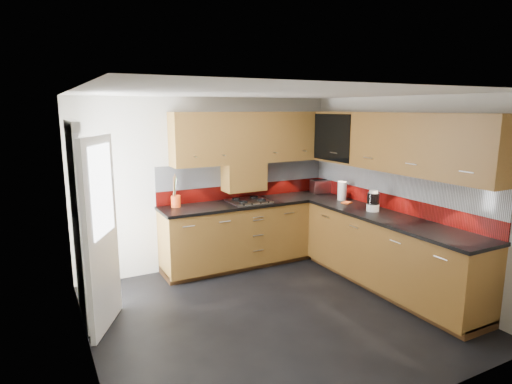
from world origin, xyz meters
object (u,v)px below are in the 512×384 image
gas_hob (249,201)px  food_processor (373,202)px  utensil_pot (176,200)px  toaster (320,186)px

gas_hob → food_processor: food_processor is taller
utensil_pot → food_processor: utensil_pot is taller
toaster → food_processor: food_processor is taller
food_processor → utensil_pot: bearing=147.2°
toaster → food_processor: (-0.13, -1.32, 0.02)m
gas_hob → utensil_pot: 1.04m
gas_hob → utensil_pot: size_ratio=1.25×
gas_hob → food_processor: 1.71m
utensil_pot → toaster: (2.32, -0.10, 0.00)m
gas_hob → utensil_pot: bearing=170.1°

